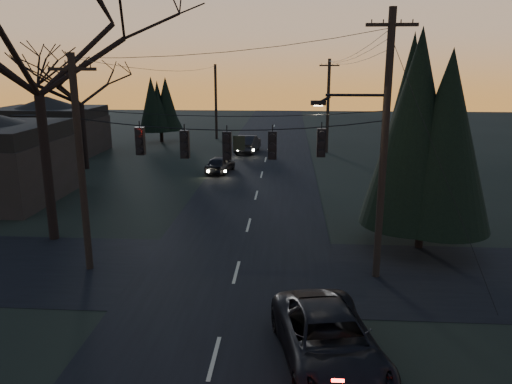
# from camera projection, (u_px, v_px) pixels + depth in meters

# --- Properties ---
(main_road) EXTENTS (8.00, 120.00, 0.02)m
(main_road) POSITION_uv_depth(u_px,v_px,m) (254.00, 204.00, 29.58)
(main_road) COLOR black
(main_road) RESTS_ON ground
(cross_road) EXTENTS (60.00, 7.00, 0.02)m
(cross_road) POSITION_uv_depth(u_px,v_px,m) (236.00, 272.00, 19.92)
(cross_road) COLOR black
(cross_road) RESTS_ON ground
(utility_pole_right) EXTENTS (5.00, 0.30, 10.00)m
(utility_pole_right) POSITION_uv_depth(u_px,v_px,m) (376.00, 276.00, 19.57)
(utility_pole_right) COLOR black
(utility_pole_right) RESTS_ON ground
(utility_pole_left) EXTENTS (1.80, 0.30, 8.50)m
(utility_pole_left) POSITION_uv_depth(u_px,v_px,m) (90.00, 268.00, 20.32)
(utility_pole_left) COLOR black
(utility_pole_left) RESTS_ON ground
(utility_pole_far_r) EXTENTS (1.80, 0.30, 8.50)m
(utility_pole_far_r) POSITION_uv_depth(u_px,v_px,m) (326.00, 153.00, 46.61)
(utility_pole_far_r) COLOR black
(utility_pole_far_r) RESTS_ON ground
(utility_pole_far_l) EXTENTS (0.30, 0.30, 8.00)m
(utility_pole_far_l) POSITION_uv_depth(u_px,v_px,m) (217.00, 139.00, 55.09)
(utility_pole_far_l) COLOR black
(utility_pole_far_l) RESTS_ON ground
(span_signal_assembly) EXTENTS (11.50, 0.44, 1.64)m
(span_signal_assembly) POSITION_uv_depth(u_px,v_px,m) (229.00, 144.00, 18.64)
(span_signal_assembly) COLOR black
(span_signal_assembly) RESTS_ON ground
(bare_tree_left) EXTENTS (10.86, 10.86, 13.46)m
(bare_tree_left) POSITION_uv_depth(u_px,v_px,m) (32.00, 32.00, 21.39)
(bare_tree_left) COLOR black
(bare_tree_left) RESTS_ON ground
(evergreen_right) EXTENTS (4.86, 4.86, 8.63)m
(evergreen_right) POSITION_uv_depth(u_px,v_px,m) (428.00, 140.00, 21.40)
(evergreen_right) COLOR black
(evergreen_right) RESTS_ON ground
(bare_tree_dist) EXTENTS (7.61, 7.61, 10.07)m
(bare_tree_dist) POSITION_uv_depth(u_px,v_px,m) (79.00, 78.00, 37.80)
(bare_tree_dist) COLOR black
(bare_tree_dist) RESTS_ON ground
(evergreen_dist) EXTENTS (3.14, 3.14, 6.19)m
(evergreen_dist) POSITION_uv_depth(u_px,v_px,m) (160.00, 107.00, 52.01)
(evergreen_dist) COLOR black
(evergreen_dist) RESTS_ON ground
(house_left_far) EXTENTS (9.00, 7.00, 5.20)m
(house_left_far) POSITION_uv_depth(u_px,v_px,m) (49.00, 125.00, 45.68)
(house_left_far) COLOR black
(house_left_far) RESTS_ON ground
(suv_near) EXTENTS (3.48, 5.83, 1.52)m
(suv_near) POSITION_uv_depth(u_px,v_px,m) (329.00, 341.00, 13.59)
(suv_near) COLOR black
(suv_near) RESTS_ON ground
(sedan_oncoming_a) EXTENTS (2.16, 3.98, 1.29)m
(sedan_oncoming_a) POSITION_uv_depth(u_px,v_px,m) (220.00, 164.00, 37.88)
(sedan_oncoming_a) COLOR black
(sedan_oncoming_a) RESTS_ON ground
(sedan_oncoming_b) EXTENTS (2.22, 4.99, 1.59)m
(sedan_oncoming_b) POSITION_uv_depth(u_px,v_px,m) (248.00, 144.00, 46.55)
(sedan_oncoming_b) COLOR black
(sedan_oncoming_b) RESTS_ON ground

